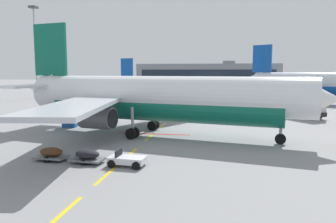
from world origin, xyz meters
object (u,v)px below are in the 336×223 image
(airliner_foreground, at_px, (156,98))
(catering_truck, at_px, (302,106))
(uld_cargo_container, at_px, (71,120))
(apron_light_mast_near, at_px, (35,41))
(airliner_far_center, at_px, (164,85))
(baggage_train, at_px, (88,156))
(airliner_far_right, at_px, (325,84))

(airliner_foreground, bearing_deg, catering_truck, 42.14)
(uld_cargo_container, height_order, apron_light_mast_near, apron_light_mast_near)
(catering_truck, xyz_separation_m, apron_light_mast_near, (-57.87, 26.41, 12.59))
(airliner_foreground, distance_m, catering_truck, 24.80)
(airliner_far_center, xyz_separation_m, baggage_train, (4.76, -57.64, -2.74))
(airliner_foreground, bearing_deg, uld_cargo_container, 163.14)
(airliner_far_right, xyz_separation_m, catering_truck, (-9.18, -22.11, -2.49))
(airliner_foreground, height_order, baggage_train, airliner_foreground)
(catering_truck, distance_m, uld_cargo_container, 32.38)
(airliner_far_right, distance_m, uld_cargo_container, 52.50)
(airliner_foreground, xyz_separation_m, catering_truck, (18.31, 16.57, -2.30))
(uld_cargo_container, bearing_deg, airliner_far_center, 84.92)
(airliner_far_center, bearing_deg, airliner_far_right, -12.22)
(catering_truck, height_order, baggage_train, catering_truck)
(baggage_train, bearing_deg, apron_light_mast_near, 124.13)
(airliner_foreground, xyz_separation_m, airliner_far_center, (-7.47, 46.24, -0.69))
(catering_truck, xyz_separation_m, baggage_train, (-21.01, -27.96, -1.12))
(airliner_far_right, bearing_deg, baggage_train, -121.09)
(baggage_train, distance_m, apron_light_mast_near, 67.10)
(airliner_foreground, distance_m, airliner_far_center, 46.84)
(airliner_foreground, height_order, airliner_far_center, airliner_foreground)
(airliner_far_right, bearing_deg, airliner_foreground, -125.40)
(baggage_train, bearing_deg, airliner_foreground, 76.64)
(airliner_foreground, relative_size, airliner_far_center, 1.23)
(airliner_far_right, bearing_deg, airliner_far_center, 167.78)
(baggage_train, height_order, uld_cargo_container, uld_cargo_container)
(baggage_train, xyz_separation_m, uld_cargo_container, (-8.57, 14.82, 0.28))
(airliner_far_center, height_order, apron_light_mast_near, apron_light_mast_near)
(airliner_far_right, relative_size, uld_cargo_container, 20.07)
(airliner_foreground, xyz_separation_m, uld_cargo_container, (-11.28, 3.42, -3.15))
(airliner_far_center, height_order, catering_truck, airliner_far_center)
(airliner_far_right, bearing_deg, uld_cargo_container, -137.72)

